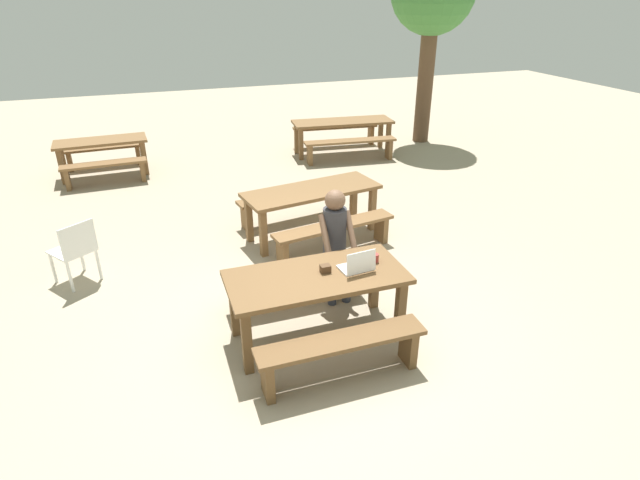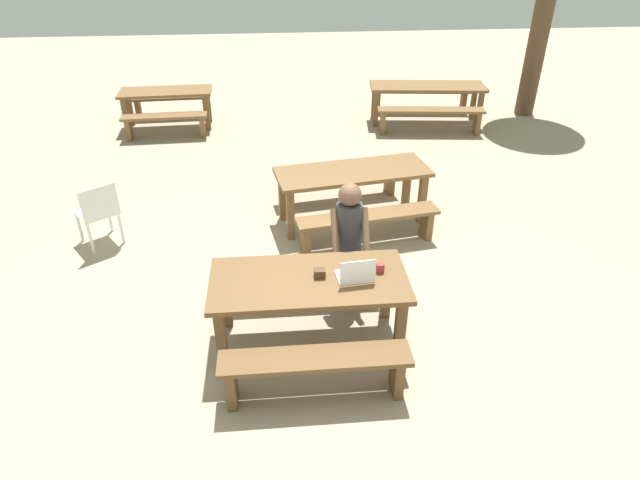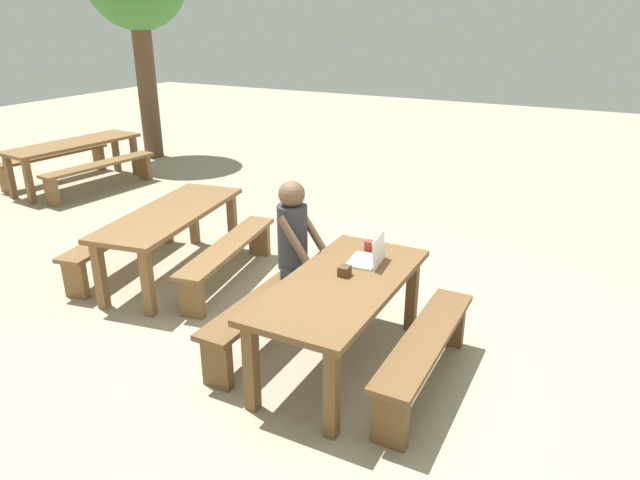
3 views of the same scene
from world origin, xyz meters
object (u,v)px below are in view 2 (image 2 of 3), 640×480
small_pouch (320,273)px  coffee_mug (380,268)px  laptop (356,275)px  picnic_table_front (309,289)px  picnic_table_distant (166,97)px  person_seated (349,235)px  picnic_table_rear (353,178)px  plastic_chair (98,212)px  picnic_table_mid (427,91)px

small_pouch → coffee_mug: (0.56, 0.03, 0.01)m
laptop → coffee_mug: 0.27m
picnic_table_front → small_pouch: size_ratio=17.88×
laptop → picnic_table_distant: size_ratio=0.20×
person_seated → picnic_table_rear: bearing=80.7°
coffee_mug → picnic_table_distant: size_ratio=0.05×
small_pouch → plastic_chair: size_ratio=0.12×
coffee_mug → person_seated: (-0.21, 0.60, -0.01)m
person_seated → picnic_table_distant: 6.16m
picnic_table_mid → picnic_table_distant: 4.90m
laptop → picnic_table_front: bearing=-14.0°
picnic_table_mid → picnic_table_front: bearing=-107.9°
coffee_mug → person_seated: 0.64m
coffee_mug → picnic_table_mid: bearing=71.5°
small_pouch → person_seated: (0.35, 0.64, -0.00)m
plastic_chair → picnic_table_rear: 3.17m
small_pouch → plastic_chair: (-2.52, 1.97, -0.33)m
coffee_mug → picnic_table_mid: (2.01, 6.00, -0.17)m
picnic_table_distant → plastic_chair: bearing=-95.1°
small_pouch → picnic_table_mid: size_ratio=0.05×
picnic_table_rear → picnic_table_distant: (-2.96, 3.86, -0.03)m
small_pouch → picnic_table_rear: small_pouch is taller
coffee_mug → plastic_chair: bearing=147.7°
small_pouch → person_seated: size_ratio=0.08×
person_seated → picnic_table_rear: (0.27, 1.68, -0.16)m
coffee_mug → plastic_chair: size_ratio=0.11×
plastic_chair → picnic_table_distant: bearing=-127.6°
picnic_table_rear → picnic_table_distant: picnic_table_rear is taller
person_seated → picnic_table_rear: 1.71m
picnic_table_mid → picnic_table_rear: 4.19m
small_pouch → plastic_chair: plastic_chair is taller
picnic_table_rear → person_seated: bearing=-108.8°
laptop → coffee_mug: size_ratio=3.84×
plastic_chair → picnic_table_rear: (3.15, 0.34, 0.16)m
picnic_table_front → coffee_mug: bearing=4.6°
picnic_table_mid → small_pouch: bearing=-107.2°
person_seated → plastic_chair: person_seated is taller
picnic_table_front → picnic_table_mid: size_ratio=0.81×
coffee_mug → picnic_table_rear: bearing=88.3°
laptop → plastic_chair: (-2.83, 2.05, -0.35)m
picnic_table_front → plastic_chair: 3.14m
laptop → picnic_table_mid: (2.26, 6.11, -0.19)m
person_seated → picnic_table_mid: person_seated is taller
coffee_mug → small_pouch: bearing=-176.7°
small_pouch → picnic_table_rear: 2.41m
picnic_table_rear → picnic_table_distant: size_ratio=1.21×
picnic_table_mid → picnic_table_rear: picnic_table_rear is taller
picnic_table_front → laptop: size_ratio=5.19×
laptop → picnic_table_rear: 2.42m
laptop → small_pouch: size_ratio=3.44×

